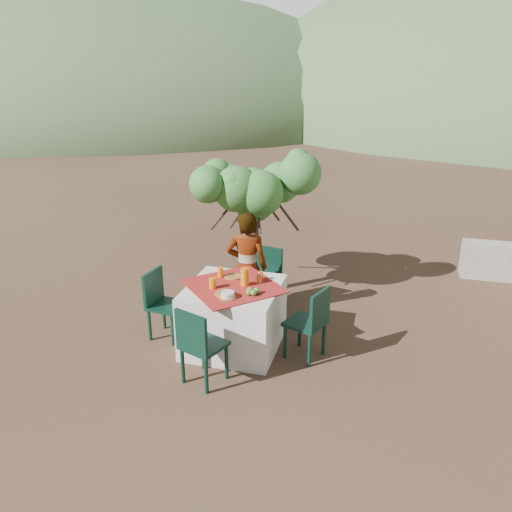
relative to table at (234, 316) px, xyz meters
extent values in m
plane|color=#382219|center=(0.46, -0.40, -0.38)|extent=(160.00, 160.00, 0.00)
cube|color=silver|center=(0.00, 0.00, 0.00)|extent=(1.02, 1.02, 0.75)
cube|color=maroon|center=(0.00, 0.00, 0.38)|extent=(1.30, 1.30, 0.01)
cylinder|color=black|center=(-0.10, 0.89, -0.17)|extent=(0.04, 0.04, 0.41)
cylinder|color=black|center=(0.20, 0.82, -0.17)|extent=(0.04, 0.04, 0.41)
cylinder|color=black|center=(-0.03, 1.19, -0.17)|extent=(0.04, 0.04, 0.41)
cylinder|color=black|center=(0.27, 1.12, -0.17)|extent=(0.04, 0.04, 0.41)
cube|color=black|center=(0.09, 1.01, 0.03)|extent=(0.46, 0.46, 0.04)
cube|color=black|center=(0.12, 1.18, 0.25)|extent=(0.38, 0.12, 0.40)
cylinder|color=black|center=(0.13, -0.66, -0.17)|extent=(0.04, 0.04, 0.42)
cylinder|color=black|center=(-0.17, -0.55, -0.17)|extent=(0.04, 0.04, 0.42)
cylinder|color=black|center=(0.02, -0.95, -0.17)|extent=(0.04, 0.04, 0.42)
cylinder|color=black|center=(-0.28, -0.84, -0.17)|extent=(0.04, 0.04, 0.42)
cube|color=black|center=(-0.07, -0.75, 0.04)|extent=(0.50, 0.50, 0.04)
cube|color=black|center=(-0.14, -0.92, 0.26)|extent=(0.38, 0.17, 0.41)
cylinder|color=black|center=(-0.69, -0.18, -0.17)|extent=(0.04, 0.04, 0.41)
cylinder|color=black|center=(-0.65, 0.12, -0.17)|extent=(0.04, 0.04, 0.41)
cylinder|color=black|center=(-1.00, -0.15, -0.17)|extent=(0.04, 0.04, 0.41)
cylinder|color=black|center=(-0.96, 0.16, -0.17)|extent=(0.04, 0.04, 0.41)
cube|color=black|center=(-0.82, -0.01, 0.03)|extent=(0.43, 0.43, 0.04)
cube|color=black|center=(-1.00, 0.01, 0.25)|extent=(0.08, 0.39, 0.40)
cylinder|color=black|center=(0.74, 0.19, -0.17)|extent=(0.04, 0.04, 0.42)
cylinder|color=black|center=(0.63, -0.10, -0.17)|extent=(0.04, 0.04, 0.42)
cylinder|color=black|center=(1.03, 0.08, -0.17)|extent=(0.04, 0.04, 0.42)
cylinder|color=black|center=(0.92, -0.21, -0.17)|extent=(0.04, 0.04, 0.42)
cube|color=black|center=(0.83, -0.01, 0.04)|extent=(0.50, 0.50, 0.04)
cube|color=black|center=(0.99, -0.07, 0.26)|extent=(0.17, 0.38, 0.41)
imported|color=#8C6651|center=(-0.04, 0.69, 0.33)|extent=(0.57, 0.42, 1.42)
cylinder|color=#452F22|center=(-0.16, 1.47, 0.30)|extent=(0.12, 0.12, 1.35)
sphere|color=#296B27|center=(-0.16, 1.47, 0.97)|extent=(0.58, 0.58, 0.58)
sphere|color=#296B27|center=(0.37, 1.47, 1.12)|extent=(0.54, 0.54, 0.54)
sphere|color=#296B27|center=(-0.64, 1.57, 1.07)|extent=(0.50, 0.50, 0.50)
sphere|color=#296B27|center=(-0.06, 2.00, 1.17)|extent=(0.52, 0.52, 0.52)
sphere|color=#296B27|center=(-0.11, 0.99, 1.02)|extent=(0.46, 0.46, 0.46)
ellipsoid|color=#385530|center=(-17.54, 29.60, -0.38)|extent=(40.00, 40.00, 16.00)
ellipsoid|color=slate|center=(-3.54, 51.60, -0.38)|extent=(60.00, 60.00, 24.00)
cylinder|color=brown|center=(-0.08, 0.23, 0.39)|extent=(0.21, 0.21, 0.01)
cylinder|color=brown|center=(-0.02, -0.24, 0.39)|extent=(0.22, 0.22, 0.01)
cylinder|color=orange|center=(-0.22, 0.20, 0.44)|extent=(0.07, 0.07, 0.12)
cylinder|color=orange|center=(-0.20, -0.13, 0.44)|extent=(0.07, 0.07, 0.12)
cylinder|color=orange|center=(0.12, 0.05, 0.48)|extent=(0.09, 0.09, 0.20)
cylinder|color=brown|center=(0.04, -0.31, 0.39)|extent=(0.19, 0.19, 0.01)
cylinder|color=silver|center=(0.04, -0.31, 0.42)|extent=(0.14, 0.14, 0.05)
cylinder|color=orange|center=(0.26, 0.16, 0.43)|extent=(0.06, 0.06, 0.10)
cylinder|color=orange|center=(0.25, 0.25, 0.43)|extent=(0.06, 0.06, 0.09)
cube|color=silver|center=(0.25, 0.16, 0.42)|extent=(0.07, 0.06, 0.09)
sphere|color=#4C832F|center=(0.24, -0.14, 0.42)|extent=(0.07, 0.07, 0.07)
sphere|color=#4C832F|center=(0.31, -0.13, 0.42)|extent=(0.07, 0.07, 0.07)
sphere|color=#4C832F|center=(0.29, -0.19, 0.42)|extent=(0.07, 0.07, 0.07)
sphere|color=#4C832F|center=(0.24, -0.19, 0.42)|extent=(0.07, 0.07, 0.07)
camera|label=1|loc=(1.59, -4.85, 2.64)|focal=35.00mm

